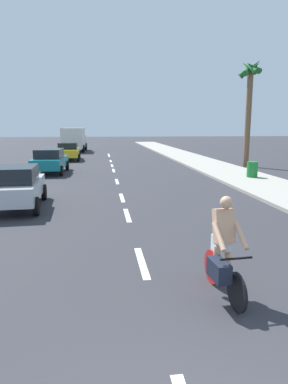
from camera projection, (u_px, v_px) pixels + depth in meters
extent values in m
plane|color=#2D2D33|center=(114.00, 173.00, 22.29)|extent=(160.00, 160.00, 0.00)
cube|color=#9E998E|center=(213.00, 167.00, 25.13)|extent=(3.60, 80.00, 0.14)
cube|color=white|center=(142.00, 262.00, 7.62)|extent=(0.16, 1.80, 0.01)
cube|color=white|center=(127.00, 215.00, 11.68)|extent=(0.16, 1.80, 0.01)
cube|color=white|center=(122.00, 198.00, 14.52)|extent=(0.16, 1.80, 0.01)
cube|color=white|center=(117.00, 182.00, 18.79)|extent=(0.16, 1.80, 0.01)
cube|color=white|center=(114.00, 171.00, 23.47)|extent=(0.16, 1.80, 0.01)
cube|color=white|center=(112.00, 166.00, 26.41)|extent=(0.16, 1.80, 0.01)
cube|color=white|center=(111.00, 161.00, 29.89)|extent=(0.16, 1.80, 0.01)
cube|color=white|center=(109.00, 156.00, 35.02)|extent=(0.16, 1.80, 0.01)
cube|color=white|center=(109.00, 154.00, 36.96)|extent=(0.16, 1.80, 0.01)
cylinder|color=black|center=(237.00, 292.00, 5.56)|extent=(0.10, 0.66, 0.66)
cylinder|color=red|center=(212.00, 267.00, 6.58)|extent=(0.10, 0.66, 0.66)
cube|color=black|center=(224.00, 269.00, 6.04)|extent=(0.10, 0.95, 0.04)
cylinder|color=black|center=(219.00, 252.00, 6.19)|extent=(0.03, 0.03, 0.48)
cube|color=black|center=(236.00, 259.00, 5.54)|extent=(0.56, 0.07, 0.03)
cube|color=tan|center=(224.00, 226.00, 5.97)|extent=(0.36, 0.34, 0.63)
sphere|color=tan|center=(226.00, 202.00, 5.83)|extent=(0.22, 0.22, 0.22)
cube|color=white|center=(222.00, 243.00, 6.08)|extent=(0.33, 0.24, 0.28)
cube|color=black|center=(219.00, 270.00, 5.69)|extent=(0.28, 0.54, 0.32)
cylinder|color=tan|center=(228.00, 260.00, 6.11)|extent=(0.13, 0.32, 0.62)
cylinder|color=tan|center=(216.00, 261.00, 6.07)|extent=(0.12, 0.21, 0.63)
cylinder|color=tan|center=(241.00, 235.00, 5.77)|extent=(0.12, 0.49, 0.41)
cylinder|color=tan|center=(219.00, 237.00, 5.69)|extent=(0.12, 0.49, 0.41)
cube|color=#B7BABF|center=(17.00, 189.00, 12.64)|extent=(1.82, 3.90, 0.64)
cube|color=black|center=(15.00, 174.00, 12.34)|extent=(1.52, 2.06, 0.56)
cylinder|color=black|center=(3.00, 193.00, 13.82)|extent=(0.22, 0.65, 0.64)
cylinder|color=black|center=(44.00, 192.00, 14.11)|extent=(0.22, 0.65, 0.64)
cylinder|color=black|center=(36.00, 206.00, 11.60)|extent=(0.22, 0.65, 0.64)
cube|color=#14727A|center=(50.00, 162.00, 22.11)|extent=(1.91, 4.29, 0.64)
cube|color=black|center=(49.00, 153.00, 21.79)|extent=(1.63, 2.25, 0.56)
cylinder|color=black|center=(41.00, 166.00, 23.51)|extent=(0.20, 0.65, 0.64)
cylinder|color=black|center=(67.00, 165.00, 23.67)|extent=(0.20, 0.65, 0.64)
cylinder|color=black|center=(32.00, 171.00, 20.69)|extent=(0.20, 0.65, 0.64)
cylinder|color=black|center=(61.00, 171.00, 20.86)|extent=(0.20, 0.65, 0.64)
cube|color=gold|center=(68.00, 152.00, 30.62)|extent=(1.90, 4.35, 0.64)
cube|color=black|center=(68.00, 146.00, 30.30)|extent=(1.64, 2.28, 0.56)
cylinder|color=black|center=(60.00, 155.00, 31.98)|extent=(0.19, 0.64, 0.64)
cylinder|color=black|center=(79.00, 155.00, 32.24)|extent=(0.19, 0.64, 0.64)
cylinder|color=black|center=(57.00, 158.00, 29.14)|extent=(0.19, 0.64, 0.64)
cylinder|color=black|center=(78.00, 158.00, 29.40)|extent=(0.19, 0.64, 0.64)
cube|color=beige|center=(76.00, 141.00, 43.17)|extent=(2.48, 2.42, 1.40)
cube|color=silver|center=(73.00, 138.00, 40.16)|extent=(2.54, 4.24, 2.30)
cylinder|color=black|center=(67.00, 147.00, 43.07)|extent=(0.31, 0.91, 0.90)
cylinder|color=black|center=(86.00, 147.00, 43.29)|extent=(0.31, 0.91, 0.90)
cylinder|color=black|center=(62.00, 149.00, 39.26)|extent=(0.31, 0.91, 0.90)
cylinder|color=black|center=(83.00, 149.00, 39.48)|extent=(0.31, 0.91, 0.90)
cylinder|color=brown|center=(248.00, 117.00, 25.16)|extent=(0.42, 0.42, 7.28)
cone|color=#195B23|center=(254.00, 68.00, 24.53)|extent=(0.47, 1.66, 0.89)
cone|color=#195B23|center=(250.00, 68.00, 24.74)|extent=(1.67, 0.84, 1.50)
cone|color=#195B23|center=(248.00, 68.00, 24.64)|extent=(1.38, 1.59, 1.48)
cone|color=#195B23|center=(249.00, 67.00, 24.33)|extent=(1.10, 1.40, 1.31)
cone|color=#195B23|center=(253.00, 67.00, 24.27)|extent=(1.52, 0.94, 0.91)
cylinder|color=#19722D|center=(252.00, 169.00, 19.44)|extent=(0.60, 0.60, 0.87)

